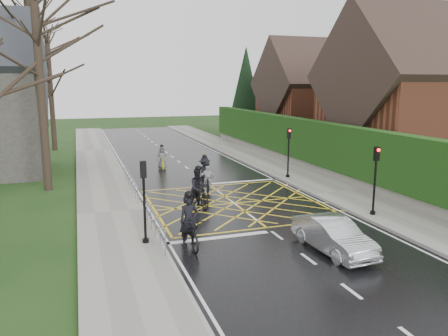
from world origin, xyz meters
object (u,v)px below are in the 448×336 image
cyclist_rear (190,229)px  cyclist_front (208,182)px  cyclist_lead (162,161)px  cyclist_back (199,192)px  cyclist_mid (205,176)px  car (333,235)px

cyclist_rear → cyclist_front: 7.93m
cyclist_rear → cyclist_lead: 15.16m
cyclist_back → cyclist_front: (1.18, 2.45, -0.14)m
cyclist_mid → cyclist_lead: cyclist_mid is taller
cyclist_front → car: bearing=-61.8°
cyclist_front → cyclist_back: bearing=-98.5°
cyclist_back → cyclist_front: cyclist_back is taller
cyclist_back → cyclist_mid: cyclist_back is taller
cyclist_mid → cyclist_lead: size_ratio=1.09×
cyclist_mid → car: bearing=-80.7°
cyclist_back → cyclist_lead: bearing=79.3°
cyclist_front → cyclist_lead: 7.74m
cyclist_rear → cyclist_back: bearing=68.9°
cyclist_mid → car: size_ratio=0.55×
cyclist_back → car: 7.69m
cyclist_back → cyclist_mid: 3.99m
cyclist_rear → car: bearing=-26.4°
cyclist_front → cyclist_lead: bearing=115.1°
cyclist_lead → cyclist_rear: bearing=-90.9°
cyclist_back → cyclist_mid: (1.40, 3.73, -0.07)m
cyclist_lead → cyclist_mid: bearing=-72.7°
cyclist_back → car: (3.03, -7.06, -0.17)m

